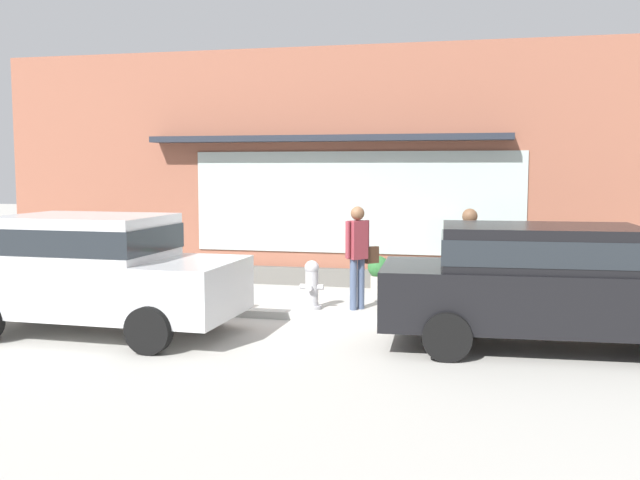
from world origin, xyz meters
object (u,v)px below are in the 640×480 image
potted_plant_corner_tall (509,273)px  potted_plant_low_front (110,255)px  fire_hydrant (312,285)px  potted_plant_by_entrance (378,272)px  pedestrian_with_handbag (358,249)px  parked_car_black (551,280)px  potted_plant_window_left (460,283)px  potted_plant_trailing_edge (582,272)px  parked_car_silver (94,267)px  pedestrian_passerby (469,255)px

potted_plant_corner_tall → potted_plant_low_front: 7.93m
fire_hydrant → potted_plant_by_entrance: (0.87, 1.70, -0.00)m
fire_hydrant → potted_plant_corner_tall: 3.73m
pedestrian_with_handbag → parked_car_black: bearing=-82.9°
potted_plant_window_left → potted_plant_by_entrance: potted_plant_by_entrance is taller
potted_plant_by_entrance → potted_plant_trailing_edge: 3.60m
parked_car_silver → potted_plant_by_entrance: (3.49, 4.05, -0.53)m
parked_car_silver → potted_plant_window_left: parked_car_silver is taller
potted_plant_trailing_edge → potted_plant_low_front: bearing=178.5°
parked_car_black → potted_plant_window_left: size_ratio=8.82×
pedestrian_passerby → parked_car_black: size_ratio=0.38×
pedestrian_passerby → potted_plant_low_front: (-7.26, 2.16, -0.46)m
parked_car_silver → parked_car_black: (6.26, 0.50, -0.03)m
potted_plant_window_left → potted_plant_corner_tall: size_ratio=0.57×
potted_plant_low_front → potted_plant_trailing_edge: (9.15, -0.24, -0.01)m
pedestrian_with_handbag → potted_plant_by_entrance: pedestrian_with_handbag is taller
potted_plant_window_left → potted_plant_low_front: 7.07m
fire_hydrant → pedestrian_passerby: (2.57, -0.40, 0.62)m
potted_plant_low_front → parked_car_silver: bearing=-63.2°
parked_car_black → potted_plant_window_left: bearing=106.9°
parked_car_black → potted_plant_corner_tall: size_ratio=4.99×
potted_plant_corner_tall → potted_plant_by_entrance: size_ratio=1.30×
parked_car_black → potted_plant_trailing_edge: 3.49m
fire_hydrant → potted_plant_trailing_edge: potted_plant_trailing_edge is taller
potted_plant_corner_tall → parked_car_silver: bearing=-144.3°
fire_hydrant → potted_plant_low_front: bearing=159.4°
parked_car_black → potted_plant_trailing_edge: size_ratio=3.99×
parked_car_black → potted_plant_low_front: parked_car_black is taller
pedestrian_passerby → parked_car_silver: bearing=-103.7°
pedestrian_passerby → fire_hydrant: bearing=-133.2°
pedestrian_with_handbag → potted_plant_window_left: 2.31m
fire_hydrant → parked_car_silver: (-2.62, -2.35, 0.53)m
pedestrian_passerby → potted_plant_low_front: 7.59m
parked_car_silver → potted_plant_trailing_edge: size_ratio=3.51×
parked_car_silver → potted_plant_low_front: size_ratio=3.41×
pedestrian_passerby → potted_plant_corner_tall: pedestrian_passerby is taller
potted_plant_trailing_edge → potted_plant_corner_tall: bearing=164.8°
potted_plant_trailing_edge → pedestrian_with_handbag: bearing=-159.6°
parked_car_black → potted_plant_trailing_edge: parked_car_black is taller
pedestrian_passerby → potted_plant_window_left: pedestrian_passerby is taller
fire_hydrant → potted_plant_corner_tall: (3.24, 1.86, 0.03)m
potted_plant_by_entrance → parked_car_silver: bearing=-130.7°
pedestrian_passerby → potted_plant_by_entrance: (-1.69, 2.10, -0.62)m
potted_plant_trailing_edge → parked_car_black: bearing=-103.7°
potted_plant_by_entrance → potted_plant_low_front: size_ratio=0.60×
potted_plant_window_left → fire_hydrant: bearing=-145.5°
potted_plant_window_left → potted_plant_low_front: potted_plant_low_front is taller
parked_car_silver → potted_plant_corner_tall: bearing=37.2°
potted_plant_by_entrance → potted_plant_low_front: potted_plant_low_front is taller
pedestrian_passerby → potted_plant_by_entrance: 2.77m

